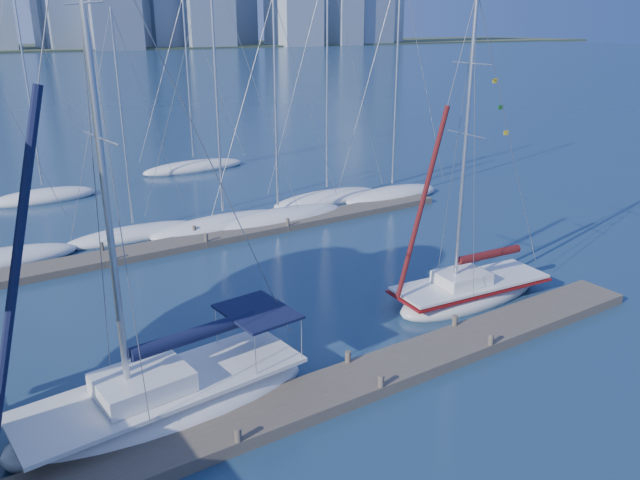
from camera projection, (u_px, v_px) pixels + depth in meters
ground at (364, 384)px, 20.60m from camera, size 700.00×700.00×0.00m
near_dock at (364, 379)px, 20.54m from camera, size 26.00×2.00×0.40m
far_dock at (218, 237)px, 34.23m from camera, size 30.00×1.80×0.36m
sailboat_navy at (164, 383)px, 18.59m from camera, size 9.51×3.81×15.39m
sailboat_maroon at (471, 277)px, 26.51m from camera, size 7.73×3.14×12.94m
bg_boat_1 at (134, 234)px, 34.55m from camera, size 7.72×4.21×12.36m
bg_boat_2 at (223, 224)px, 36.01m from camera, size 8.96×5.88×15.06m
bg_boat_3 at (278, 218)px, 37.21m from camera, size 9.16×3.12×13.07m
bg_boat_4 at (327, 198)px, 41.53m from camera, size 8.34×4.20×15.17m
bg_boat_5 at (392, 194)px, 42.30m from camera, size 7.91×4.63×15.23m
bg_boat_6 at (44, 196)px, 41.85m from camera, size 7.01×3.05×15.71m
bg_boat_7 at (194, 167)px, 50.50m from camera, size 8.77×4.06×13.51m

